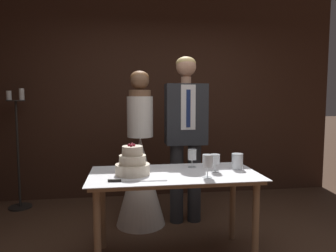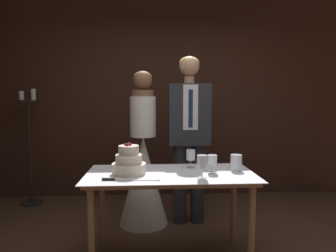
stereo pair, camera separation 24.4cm
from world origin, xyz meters
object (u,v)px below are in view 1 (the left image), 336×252
bride (140,169)px  hurricane_candle (237,162)px  tiered_cake (133,163)px  wine_glass_far (215,160)px  wine_glass_near (192,155)px  cake_knife (126,181)px  wine_glass_middle (208,162)px  cake_table (174,184)px  groom (186,129)px  candle_stand (18,154)px

bride → hurricane_candle: bearing=-39.4°
tiered_cake → wine_glass_far: bearing=-1.2°
wine_glass_near → wine_glass_far: size_ratio=1.09×
tiered_cake → wine_glass_near: tiered_cake is taller
tiered_cake → wine_glass_far: size_ratio=1.87×
wine_glass_far → wine_glass_near: bearing=129.1°
cake_knife → tiered_cake: bearing=79.3°
tiered_cake → wine_glass_middle: 0.63m
cake_table → groom: bearing=71.4°
groom → wine_glass_far: bearing=-82.1°
hurricane_candle → groom: bearing=116.0°
wine_glass_near → candle_stand: candle_stand is taller
cake_table → hurricane_candle: bearing=6.0°
wine_glass_middle → candle_stand: (-1.99, 1.65, -0.19)m
wine_glass_near → wine_glass_middle: (0.04, -0.38, 0.01)m
cake_knife → candle_stand: size_ratio=0.30×
wine_glass_near → hurricane_candle: (0.39, -0.12, -0.05)m
cake_knife → bride: bride is taller
cake_knife → wine_glass_near: 0.73m
cake_table → hurricane_candle: 0.61m
cake_knife → wine_glass_near: size_ratio=2.69×
tiered_cake → candle_stand: candle_stand is taller
cake_table → candle_stand: size_ratio=0.95×
cake_table → wine_glass_near: size_ratio=8.50×
cake_knife → bride: 0.99m
hurricane_candle → candle_stand: (-2.34, 1.40, -0.13)m
cake_table → cake_knife: size_ratio=3.16×
tiered_cake → hurricane_candle: size_ratio=2.05×
wine_glass_far → hurricane_candle: wine_glass_far is taller
hurricane_candle → groom: size_ratio=0.08×
cake_knife → bride: bearing=84.1°
hurricane_candle → candle_stand: bearing=149.1°
cake_table → groom: 0.88m
cake_table → groom: size_ratio=0.78×
groom → cake_knife: bearing=-124.3°
tiered_cake → groom: groom is taller
groom → wine_glass_middle: bearing=-90.7°
wine_glass_far → bride: bearing=128.7°
hurricane_candle → wine_glass_middle: bearing=-144.0°
wine_glass_near → wine_glass_far: bearing=-50.9°
tiered_cake → wine_glass_middle: bearing=-18.1°
hurricane_candle → bride: (-0.84, 0.69, -0.20)m
cake_table → cake_knife: bearing=-152.1°
wine_glass_far → cake_knife: bearing=-165.1°
cake_table → wine_glass_near: (0.20, 0.19, 0.21)m
wine_glass_near → tiered_cake: bearing=-161.7°
wine_glass_near → bride: bride is taller
wine_glass_middle → hurricane_candle: wine_glass_middle is taller
cake_table → candle_stand: bearing=140.2°
bride → groom: 0.67m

